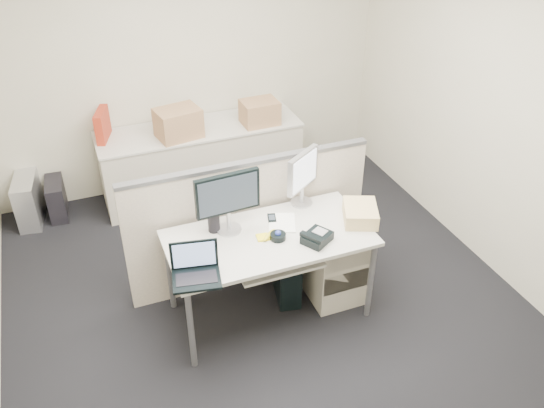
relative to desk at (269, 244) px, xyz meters
name	(u,v)px	position (x,y,z in m)	size (l,w,h in m)	color
floor	(269,310)	(0.00, 0.00, -0.67)	(4.00, 4.50, 0.01)	black
wall_back	(186,58)	(0.00, 2.25, 0.69)	(4.00, 0.02, 2.70)	beige
wall_right	(509,116)	(2.00, 0.00, 0.69)	(0.02, 4.50, 2.70)	beige
desk	(269,244)	(0.00, 0.00, 0.00)	(1.50, 0.75, 0.73)	beige
keyboard_tray	(278,263)	(0.00, -0.18, -0.04)	(0.62, 0.32, 0.02)	beige
drawer_pedestal	(331,259)	(0.55, 0.05, -0.34)	(0.40, 0.55, 0.65)	#AEA698
cubicle_partition	(249,224)	(0.00, 0.45, -0.11)	(2.00, 0.06, 1.10)	beige
back_counter	(201,161)	(0.00, 1.93, -0.30)	(2.00, 0.60, 0.72)	#AEA698
monitor_main	(228,203)	(-0.25, 0.18, 0.31)	(0.48, 0.19, 0.48)	black
monitor_small	(302,179)	(0.40, 0.32, 0.29)	(0.36, 0.18, 0.45)	#B7B7BC
laptop	(195,266)	(-0.62, -0.28, 0.18)	(0.32, 0.24, 0.24)	black
trackball	(278,236)	(0.05, -0.05, 0.09)	(0.12, 0.12, 0.04)	black
desk_phone	(317,238)	(0.30, -0.18, 0.10)	(0.20, 0.16, 0.06)	black
paper_stack	(282,223)	(0.15, 0.12, 0.07)	(0.20, 0.25, 0.01)	white
sticky_pad	(263,237)	(-0.05, 0.00, 0.07)	(0.09, 0.09, 0.01)	yellow
travel_mug	(214,220)	(-0.35, 0.22, 0.16)	(0.09, 0.09, 0.19)	black
banana	(269,235)	(0.00, -0.01, 0.08)	(0.16, 0.04, 0.04)	yellow
cellphone	(272,218)	(0.10, 0.20, 0.07)	(0.06, 0.12, 0.02)	black
manila_folders	(360,213)	(0.72, -0.05, 0.12)	(0.24, 0.31, 0.12)	beige
keyboard	(283,255)	(0.05, -0.14, -0.02)	(0.47, 0.17, 0.03)	black
pc_tower_desk	(286,274)	(0.20, 0.14, -0.46)	(0.17, 0.43, 0.40)	black
pc_tower_spare_dark	(57,198)	(-1.45, 2.03, -0.48)	(0.16, 0.40, 0.37)	black
pc_tower_spare_silver	(29,200)	(-1.70, 2.03, -0.43)	(0.20, 0.49, 0.46)	#B7B7BC
cardboard_box_left	(178,124)	(-0.22, 1.81, 0.21)	(0.40, 0.30, 0.30)	tan
cardboard_box_right	(260,113)	(0.60, 1.81, 0.18)	(0.36, 0.28, 0.26)	tan
red_binder	(103,126)	(-0.90, 2.03, 0.21)	(0.08, 0.33, 0.31)	#A32A17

